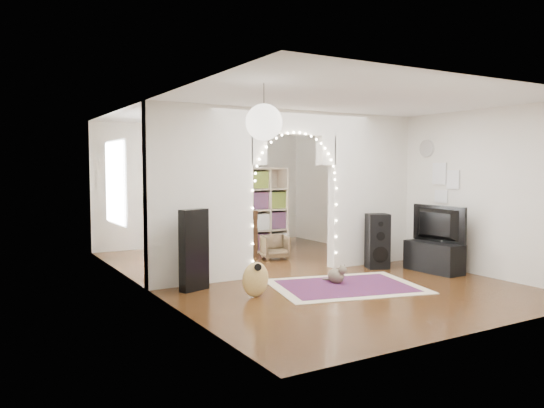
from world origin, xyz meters
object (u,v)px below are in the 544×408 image
acoustic_guitar (255,265)px  media_console (434,257)px  dining_table (213,217)px  floor_speaker (377,241)px  dining_chair_left (237,240)px  dining_chair_right (275,247)px  bookcase (248,210)px

acoustic_guitar → media_console: 3.42m
acoustic_guitar → dining_table: size_ratio=0.79×
acoustic_guitar → floor_speaker: acoustic_guitar is taller
media_console → dining_chair_left: 3.87m
acoustic_guitar → dining_chair_right: bearing=65.8°
floor_speaker → dining_table: 3.91m
media_console → bookcase: 3.86m
acoustic_guitar → dining_chair_right: (1.76, 2.44, -0.21)m
dining_chair_left → media_console: bearing=-78.0°
dining_chair_left → dining_table: bearing=73.4°
floor_speaker → dining_table: (-1.52, 3.60, 0.21)m
dining_chair_right → bookcase: bearing=110.2°
media_console → bookcase: size_ratio=0.57×
floor_speaker → bookcase: bearing=136.0°
media_console → dining_chair_left: dining_chair_left is taller
floor_speaker → media_console: bearing=-28.8°
dining_table → dining_chair_left: 1.12m
acoustic_guitar → bookcase: size_ratio=0.57×
dining_chair_right → media_console: bearing=-41.1°
acoustic_guitar → media_console: (3.41, -0.00, -0.19)m
floor_speaker → dining_table: size_ratio=0.75×
floor_speaker → dining_chair_left: size_ratio=1.54×
dining_table → acoustic_guitar: bearing=-101.5°
media_console → dining_chair_right: size_ratio=1.99×
media_console → dining_table: 4.84m
bookcase → dining_chair_right: size_ratio=3.50×
floor_speaker → dining_chair_left: floor_speaker is taller
media_console → dining_chair_right: media_console is taller
bookcase → dining_chair_right: bearing=-99.7°
dining_chair_left → dining_chair_right: dining_chair_left is taller
floor_speaker → dining_chair_right: 2.03m
acoustic_guitar → media_console: bearing=11.5°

